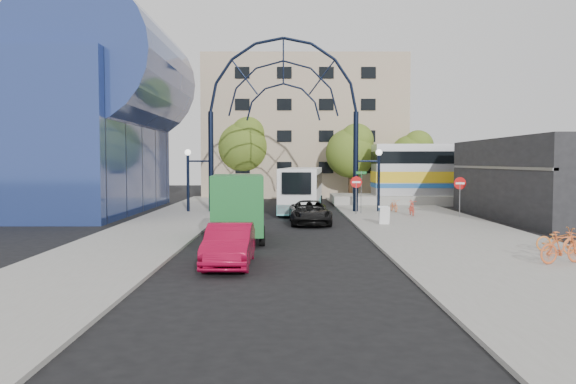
{
  "coord_description": "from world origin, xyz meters",
  "views": [
    {
      "loc": [
        0.24,
        -24.77,
        3.57
      ],
      "look_at": [
        0.3,
        6.0,
        1.9
      ],
      "focal_mm": 35.0,
      "sensor_mm": 36.0,
      "label": 1
    }
  ],
  "objects_px": {
    "black_suv": "(310,213)",
    "green_truck": "(238,207)",
    "gateway_arch": "(283,89)",
    "city_bus": "(302,189)",
    "bike_near_a": "(394,205)",
    "bike_near_b": "(412,208)",
    "do_not_enter_sign": "(460,187)",
    "sandwich_board": "(384,213)",
    "red_sedan": "(229,245)",
    "tree_north_c": "(413,154)",
    "tree_north_b": "(245,144)",
    "bike_far_b": "(563,247)",
    "bike_far_a": "(558,239)",
    "tree_north_a": "(352,150)",
    "train_car": "(523,170)",
    "street_name_sign": "(361,183)",
    "stop_sign": "(356,186)"
  },
  "relations": [
    {
      "from": "tree_north_b",
      "to": "bike_far_b",
      "type": "height_order",
      "value": "tree_north_b"
    },
    {
      "from": "do_not_enter_sign",
      "to": "black_suv",
      "type": "distance_m",
      "value": 10.01
    },
    {
      "from": "tree_north_c",
      "to": "tree_north_a",
      "type": "bearing_deg",
      "value": -161.56
    },
    {
      "from": "tree_north_b",
      "to": "green_truck",
      "type": "xyz_separation_m",
      "value": [
        1.9,
        -29.33,
        -3.78
      ]
    },
    {
      "from": "bike_near_a",
      "to": "street_name_sign",
      "type": "bearing_deg",
      "value": -158.75
    },
    {
      "from": "black_suv",
      "to": "tree_north_b",
      "type": "bearing_deg",
      "value": 101.99
    },
    {
      "from": "train_car",
      "to": "green_truck",
      "type": "relative_size",
      "value": 4.16
    },
    {
      "from": "gateway_arch",
      "to": "tree_north_b",
      "type": "xyz_separation_m",
      "value": [
        -3.88,
        15.93,
        -3.29
      ]
    },
    {
      "from": "green_truck",
      "to": "bike_far_a",
      "type": "height_order",
      "value": "green_truck"
    },
    {
      "from": "tree_north_a",
      "to": "tree_north_b",
      "type": "relative_size",
      "value": 0.88
    },
    {
      "from": "gateway_arch",
      "to": "city_bus",
      "type": "bearing_deg",
      "value": 48.31
    },
    {
      "from": "city_bus",
      "to": "bike_near_b",
      "type": "distance_m",
      "value": 8.32
    },
    {
      "from": "do_not_enter_sign",
      "to": "street_name_sign",
      "type": "bearing_deg",
      "value": 155.84
    },
    {
      "from": "tree_north_a",
      "to": "bike_far_a",
      "type": "bearing_deg",
      "value": -81.11
    },
    {
      "from": "tree_north_a",
      "to": "city_bus",
      "type": "xyz_separation_m",
      "value": [
        -4.78,
        -10.41,
        -2.98
      ]
    },
    {
      "from": "black_suv",
      "to": "green_truck",
      "type": "bearing_deg",
      "value": -120.15
    },
    {
      "from": "tree_north_b",
      "to": "bike_far_a",
      "type": "bearing_deg",
      "value": -66.33
    },
    {
      "from": "gateway_arch",
      "to": "street_name_sign",
      "type": "distance_m",
      "value": 8.38
    },
    {
      "from": "bike_near_a",
      "to": "city_bus",
      "type": "bearing_deg",
      "value": 159.57
    },
    {
      "from": "green_truck",
      "to": "gateway_arch",
      "type": "bearing_deg",
      "value": 77.76
    },
    {
      "from": "stop_sign",
      "to": "sandwich_board",
      "type": "height_order",
      "value": "stop_sign"
    },
    {
      "from": "do_not_enter_sign",
      "to": "gateway_arch",
      "type": "bearing_deg",
      "value": 160.01
    },
    {
      "from": "train_car",
      "to": "bike_far_a",
      "type": "xyz_separation_m",
      "value": [
        -9.3,
        -25.33,
        -2.32
      ]
    },
    {
      "from": "train_car",
      "to": "bike_near_b",
      "type": "relative_size",
      "value": 15.12
    },
    {
      "from": "sandwich_board",
      "to": "tree_north_c",
      "type": "height_order",
      "value": "tree_north_c"
    },
    {
      "from": "sandwich_board",
      "to": "bike_far_a",
      "type": "height_order",
      "value": "sandwich_board"
    },
    {
      "from": "city_bus",
      "to": "bike_near_a",
      "type": "distance_m",
      "value": 6.61
    },
    {
      "from": "green_truck",
      "to": "bike_near_a",
      "type": "distance_m",
      "value": 16.39
    },
    {
      "from": "sandwich_board",
      "to": "bike_far_a",
      "type": "relative_size",
      "value": 0.57
    },
    {
      "from": "do_not_enter_sign",
      "to": "sandwich_board",
      "type": "xyz_separation_m",
      "value": [
        -5.4,
        -4.02,
        -1.23
      ]
    },
    {
      "from": "red_sedan",
      "to": "train_car",
      "type": "bearing_deg",
      "value": 51.99
    },
    {
      "from": "train_car",
      "to": "do_not_enter_sign",
      "type": "bearing_deg",
      "value": -126.87
    },
    {
      "from": "train_car",
      "to": "black_suv",
      "type": "relative_size",
      "value": 5.17
    },
    {
      "from": "city_bus",
      "to": "bike_far_b",
      "type": "distance_m",
      "value": 23.02
    },
    {
      "from": "do_not_enter_sign",
      "to": "black_suv",
      "type": "xyz_separation_m",
      "value": [
        -9.46,
        -3.02,
        -1.3
      ]
    },
    {
      "from": "street_name_sign",
      "to": "black_suv",
      "type": "height_order",
      "value": "street_name_sign"
    },
    {
      "from": "do_not_enter_sign",
      "to": "city_bus",
      "type": "distance_m",
      "value": 11.12
    },
    {
      "from": "black_suv",
      "to": "bike_far_a",
      "type": "relative_size",
      "value": 2.79
    },
    {
      "from": "tree_north_a",
      "to": "bike_near_b",
      "type": "distance_m",
      "value": 15.65
    },
    {
      "from": "bike_near_b",
      "to": "bike_far_a",
      "type": "height_order",
      "value": "bike_near_b"
    },
    {
      "from": "tree_north_b",
      "to": "city_bus",
      "type": "xyz_separation_m",
      "value": [
        5.22,
        -14.41,
        -3.64
      ]
    },
    {
      "from": "tree_north_c",
      "to": "city_bus",
      "type": "relative_size",
      "value": 0.57
    },
    {
      "from": "red_sedan",
      "to": "tree_north_b",
      "type": "bearing_deg",
      "value": 93.54
    },
    {
      "from": "street_name_sign",
      "to": "tree_north_c",
      "type": "bearing_deg",
      "value": 65.69
    },
    {
      "from": "red_sedan",
      "to": "gateway_arch",
      "type": "bearing_deg",
      "value": 85.07
    },
    {
      "from": "sandwich_board",
      "to": "red_sedan",
      "type": "distance_m",
      "value": 13.8
    },
    {
      "from": "tree_north_c",
      "to": "bike_near_b",
      "type": "xyz_separation_m",
      "value": [
        -3.89,
        -16.99,
        -3.66
      ]
    },
    {
      "from": "street_name_sign",
      "to": "black_suv",
      "type": "xyz_separation_m",
      "value": [
        -3.66,
        -5.62,
        -1.46
      ]
    },
    {
      "from": "tree_north_a",
      "to": "black_suv",
      "type": "relative_size",
      "value": 1.44
    },
    {
      "from": "street_name_sign",
      "to": "red_sedan",
      "type": "xyz_separation_m",
      "value": [
        -6.93,
        -18.31,
        -1.41
      ]
    }
  ]
}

